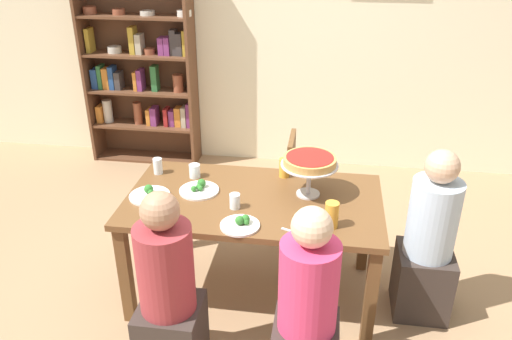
{
  "coord_description": "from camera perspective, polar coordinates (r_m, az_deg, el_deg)",
  "views": [
    {
      "loc": [
        0.43,
        -2.78,
        2.35
      ],
      "look_at": [
        0.0,
        0.1,
        0.89
      ],
      "focal_mm": 36.03,
      "sensor_mm": 36.0,
      "label": 1
    }
  ],
  "objects": [
    {
      "name": "diner_near_right",
      "position": [
        2.74,
        5.64,
        -16.17
      ],
      "size": [
        0.34,
        0.34,
        1.15
      ],
      "rotation": [
        0.0,
        0.0,
        1.57
      ],
      "color": "#382D28",
      "rests_on": "ground_plane"
    },
    {
      "name": "deep_dish_pizza_stand",
      "position": [
        3.19,
        5.97,
        0.78
      ],
      "size": [
        0.36,
        0.36,
        0.27
      ],
      "color": "silver",
      "rests_on": "dining_table"
    },
    {
      "name": "rear_partition",
      "position": [
        5.09,
        3.62,
        15.82
      ],
      "size": [
        8.0,
        0.12,
        2.8
      ],
      "primitive_type": "cube",
      "color": "beige",
      "rests_on": "ground_plane"
    },
    {
      "name": "diner_near_left",
      "position": [
        2.88,
        -9.69,
        -14.05
      ],
      "size": [
        0.34,
        0.34,
        1.15
      ],
      "rotation": [
        0.0,
        0.0,
        1.57
      ],
      "color": "#382D28",
      "rests_on": "ground_plane"
    },
    {
      "name": "beer_glass_amber_tall",
      "position": [
        2.95,
        8.39,
        -4.94
      ],
      "size": [
        0.08,
        0.08,
        0.16
      ],
      "primitive_type": "cylinder",
      "color": "gold",
      "rests_on": "dining_table"
    },
    {
      "name": "ground_plane",
      "position": [
        3.66,
        -0.24,
        -13.26
      ],
      "size": [
        12.0,
        12.0,
        0.0
      ],
      "primitive_type": "plane",
      "color": "#9E7A56"
    },
    {
      "name": "cutlery_fork_near",
      "position": [
        2.91,
        4.45,
        -6.94
      ],
      "size": [
        0.17,
        0.08,
        0.0
      ],
      "primitive_type": "cube",
      "rotation": [
        0.0,
        0.0,
        -0.37
      ],
      "color": "silver",
      "rests_on": "dining_table"
    },
    {
      "name": "dining_table",
      "position": [
        3.29,
        -0.26,
        -4.55
      ],
      "size": [
        1.61,
        0.88,
        0.74
      ],
      "color": "brown",
      "rests_on": "ground_plane"
    },
    {
      "name": "salad_plate_near_diner",
      "position": [
        3.32,
        -11.74,
        -2.67
      ],
      "size": [
        0.26,
        0.26,
        0.07
      ],
      "color": "white",
      "rests_on": "dining_table"
    },
    {
      "name": "cutlery_knife_near",
      "position": [
        3.12,
        -9.88,
        -4.83
      ],
      "size": [
        0.18,
        0.07,
        0.0
      ],
      "primitive_type": "cube",
      "rotation": [
        0.0,
        0.0,
        -0.31
      ],
      "color": "silver",
      "rests_on": "dining_table"
    },
    {
      "name": "salad_plate_far_diner",
      "position": [
        2.95,
        -1.68,
        -5.99
      ],
      "size": [
        0.23,
        0.23,
        0.07
      ],
      "color": "white",
      "rests_on": "dining_table"
    },
    {
      "name": "salad_plate_spare",
      "position": [
        3.33,
        -6.32,
        -2.12
      ],
      "size": [
        0.26,
        0.26,
        0.07
      ],
      "color": "white",
      "rests_on": "dining_table"
    },
    {
      "name": "water_glass_clear_spare",
      "position": [
        3.12,
        -2.37,
        -3.47
      ],
      "size": [
        0.06,
        0.06,
        0.09
      ],
      "primitive_type": "cylinder",
      "color": "white",
      "rests_on": "dining_table"
    },
    {
      "name": "beer_glass_amber_short",
      "position": [
        3.48,
        3.16,
        0.27
      ],
      "size": [
        0.07,
        0.07,
        0.13
      ],
      "primitive_type": "cylinder",
      "color": "gold",
      "rests_on": "dining_table"
    },
    {
      "name": "water_glass_clear_near",
      "position": [
        3.5,
        -6.83,
        -0.1
      ],
      "size": [
        0.08,
        0.08,
        0.09
      ],
      "primitive_type": "cylinder",
      "color": "white",
      "rests_on": "dining_table"
    },
    {
      "name": "diner_head_east",
      "position": [
        3.4,
        18.53,
        -8.12
      ],
      "size": [
        0.34,
        0.34,
        1.15
      ],
      "rotation": [
        0.0,
        0.0,
        3.14
      ],
      "color": "#382D28",
      "rests_on": "ground_plane"
    },
    {
      "name": "bookshelf",
      "position": [
        5.29,
        -12.8,
        12.22
      ],
      "size": [
        1.11,
        0.3,
        2.21
      ],
      "color": "brown",
      "rests_on": "ground_plane"
    },
    {
      "name": "water_glass_clear_far",
      "position": [
        3.59,
        -10.84,
        0.44
      ],
      "size": [
        0.06,
        0.06,
        0.11
      ],
      "primitive_type": "cylinder",
      "color": "white",
      "rests_on": "dining_table"
    },
    {
      "name": "chair_far_right",
      "position": [
        3.96,
        5.43,
        -1.61
      ],
      "size": [
        0.4,
        0.4,
        0.87
      ],
      "rotation": [
        0.0,
        0.0,
        -1.57
      ],
      "color": "brown",
      "rests_on": "ground_plane"
    }
  ]
}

